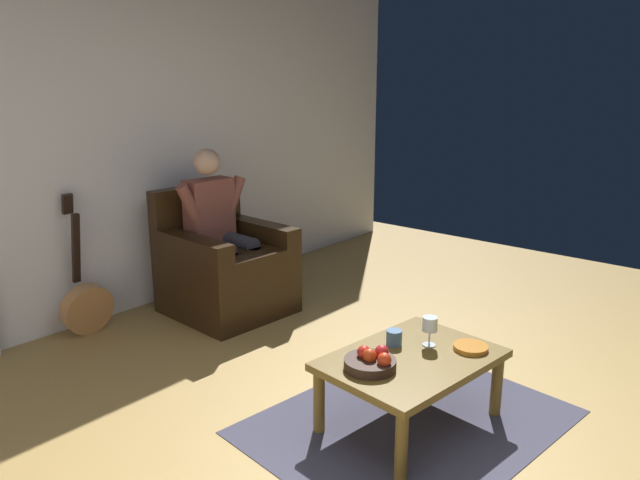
% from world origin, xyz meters
% --- Properties ---
extents(ground_plane, '(7.46, 7.46, 0.00)m').
position_xyz_m(ground_plane, '(0.00, 0.00, 0.00)').
color(ground_plane, '#A38144').
extents(wall_back, '(6.62, 0.06, 2.69)m').
position_xyz_m(wall_back, '(0.00, -2.93, 1.35)').
color(wall_back, silver).
rests_on(wall_back, ground).
extents(rug, '(1.73, 1.41, 0.01)m').
position_xyz_m(rug, '(-0.04, -0.34, 0.00)').
color(rug, '#3F3D4F').
rests_on(rug, ground).
extents(armchair, '(0.84, 0.88, 0.95)m').
position_xyz_m(armchair, '(-0.49, -2.31, 0.34)').
color(armchair, black).
rests_on(armchair, ground).
extents(person_seated, '(0.63, 0.56, 1.25)m').
position_xyz_m(person_seated, '(-0.49, -2.35, 0.68)').
color(person_seated, brown).
rests_on(person_seated, ground).
extents(coffee_table, '(0.97, 0.73, 0.38)m').
position_xyz_m(coffee_table, '(-0.04, -0.34, 0.33)').
color(coffee_table, brown).
rests_on(coffee_table, ground).
extents(guitar, '(0.36, 0.23, 1.00)m').
position_xyz_m(guitar, '(0.43, -2.72, 0.22)').
color(guitar, '#AF7744').
rests_on(guitar, ground).
extents(wine_glass_near, '(0.08, 0.08, 0.16)m').
position_xyz_m(wine_glass_near, '(-0.22, -0.34, 0.49)').
color(wine_glass_near, silver).
rests_on(wine_glass_near, coffee_table).
extents(fruit_bowl, '(0.26, 0.26, 0.11)m').
position_xyz_m(fruit_bowl, '(0.20, -0.42, 0.42)').
color(fruit_bowl, black).
rests_on(fruit_bowl, coffee_table).
extents(decorative_dish, '(0.18, 0.18, 0.02)m').
position_xyz_m(decorative_dish, '(-0.31, -0.15, 0.39)').
color(decorative_dish, '#B66C20').
rests_on(decorative_dish, coffee_table).
extents(candle_jar, '(0.08, 0.08, 0.08)m').
position_xyz_m(candle_jar, '(-0.10, -0.49, 0.42)').
color(candle_jar, '#44668C').
rests_on(candle_jar, coffee_table).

